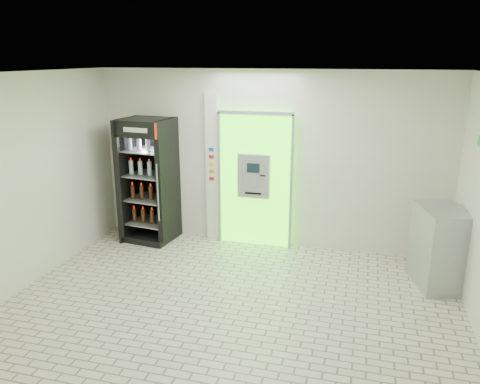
% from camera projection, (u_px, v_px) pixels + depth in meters
% --- Properties ---
extents(ground, '(6.00, 6.00, 0.00)m').
position_uv_depth(ground, '(226.00, 313.00, 6.04)').
color(ground, '#BFB49E').
rests_on(ground, ground).
extents(room_shell, '(6.00, 6.00, 6.00)m').
position_uv_depth(room_shell, '(225.00, 175.00, 5.52)').
color(room_shell, silver).
rests_on(room_shell, ground).
extents(atm_assembly, '(1.30, 0.24, 2.33)m').
position_uv_depth(atm_assembly, '(255.00, 179.00, 8.00)').
color(atm_assembly, '#39E712').
rests_on(atm_assembly, ground).
extents(pillar, '(0.22, 0.11, 2.60)m').
position_uv_depth(pillar, '(213.00, 168.00, 8.19)').
color(pillar, silver).
rests_on(pillar, ground).
extents(beverage_cooler, '(0.90, 0.84, 2.18)m').
position_uv_depth(beverage_cooler, '(149.00, 183.00, 8.24)').
color(beverage_cooler, black).
rests_on(beverage_cooler, ground).
extents(steel_cabinet, '(0.79, 0.99, 1.16)m').
position_uv_depth(steel_cabinet, '(439.00, 247.00, 6.64)').
color(steel_cabinet, '#9A9DA1').
rests_on(steel_cabinet, ground).
extents(exit_sign, '(0.02, 0.22, 0.26)m').
position_uv_depth(exit_sign, '(479.00, 143.00, 5.99)').
color(exit_sign, white).
rests_on(exit_sign, room_shell).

